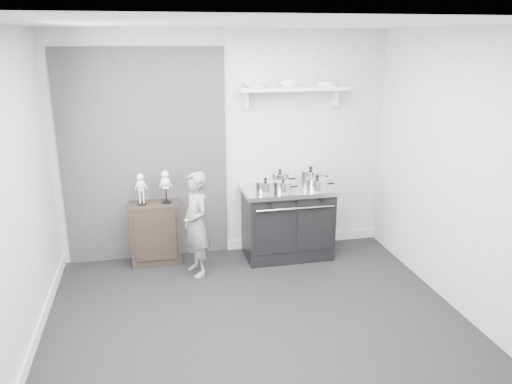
{
  "coord_description": "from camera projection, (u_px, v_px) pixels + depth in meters",
  "views": [
    {
      "loc": [
        -0.89,
        -4.03,
        2.6
      ],
      "look_at": [
        0.19,
        0.95,
        1.01
      ],
      "focal_mm": 35.0,
      "sensor_mm": 36.0,
      "label": 1
    }
  ],
  "objects": [
    {
      "name": "skeleton_full",
      "position": [
        141.0,
        187.0,
        5.73
      ],
      "size": [
        0.12,
        0.08,
        0.43
      ],
      "primitive_type": null,
      "color": "silver",
      "rests_on": "side_cabinet"
    },
    {
      "name": "pot_front_left",
      "position": [
        265.0,
        186.0,
        5.77
      ],
      "size": [
        0.32,
        0.24,
        0.18
      ],
      "color": "silver",
      "rests_on": "stove"
    },
    {
      "name": "bowl_small",
      "position": [
        289.0,
        84.0,
        5.8
      ],
      "size": [
        0.22,
        0.22,
        0.07
      ],
      "primitive_type": "imported",
      "color": "white",
      "rests_on": "wall_shelf"
    },
    {
      "name": "child",
      "position": [
        196.0,
        224.0,
        5.56
      ],
      "size": [
        0.41,
        0.51,
        1.2
      ],
      "primitive_type": "imported",
      "rotation": [
        0.0,
        0.0,
        -1.25
      ],
      "color": "slate",
      "rests_on": "ground"
    },
    {
      "name": "pot_back_left",
      "position": [
        280.0,
        179.0,
        6.03
      ],
      "size": [
        0.31,
        0.23,
        0.2
      ],
      "color": "silver",
      "rests_on": "stove"
    },
    {
      "name": "bowl_large",
      "position": [
        256.0,
        85.0,
        5.72
      ],
      "size": [
        0.29,
        0.29,
        0.07
      ],
      "primitive_type": "imported",
      "color": "white",
      "rests_on": "wall_shelf"
    },
    {
      "name": "pot_front_center",
      "position": [
        283.0,
        187.0,
        5.77
      ],
      "size": [
        0.27,
        0.18,
        0.16
      ],
      "color": "silver",
      "rests_on": "stove"
    },
    {
      "name": "wall_shelf",
      "position": [
        293.0,
        90.0,
        5.84
      ],
      "size": [
        1.3,
        0.26,
        0.24
      ],
      "color": "silver",
      "rests_on": "room_shell"
    },
    {
      "name": "ground",
      "position": [
        257.0,
        324.0,
        4.71
      ],
      "size": [
        4.0,
        4.0,
        0.0
      ],
      "primitive_type": "plane",
      "color": "black",
      "rests_on": "ground"
    },
    {
      "name": "plate_stack",
      "position": [
        326.0,
        84.0,
        5.9
      ],
      "size": [
        0.24,
        0.24,
        0.06
      ],
      "primitive_type": "cylinder",
      "color": "silver",
      "rests_on": "wall_shelf"
    },
    {
      "name": "pot_front_right",
      "position": [
        317.0,
        184.0,
        5.87
      ],
      "size": [
        0.34,
        0.26,
        0.18
      ],
      "color": "silver",
      "rests_on": "stove"
    },
    {
      "name": "skeleton_torso",
      "position": [
        166.0,
        184.0,
        5.78
      ],
      "size": [
        0.13,
        0.08,
        0.45
      ],
      "primitive_type": null,
      "color": "silver",
      "rests_on": "side_cabinet"
    },
    {
      "name": "side_cabinet",
      "position": [
        155.0,
        233.0,
        5.93
      ],
      "size": [
        0.57,
        0.33,
        0.74
      ],
      "primitive_type": "cube",
      "color": "black",
      "rests_on": "ground"
    },
    {
      "name": "stove",
      "position": [
        287.0,
        221.0,
        6.1
      ],
      "size": [
        1.09,
        0.68,
        0.88
      ],
      "color": "black",
      "rests_on": "ground"
    },
    {
      "name": "pot_back_right",
      "position": [
        311.0,
        177.0,
        6.11
      ],
      "size": [
        0.36,
        0.27,
        0.22
      ],
      "color": "silver",
      "rests_on": "stove"
    },
    {
      "name": "room_shell",
      "position": [
        244.0,
        152.0,
        4.35
      ],
      "size": [
        4.02,
        3.62,
        2.71
      ],
      "color": "#ABABA8",
      "rests_on": "ground"
    }
  ]
}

